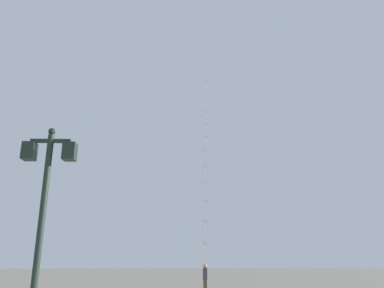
# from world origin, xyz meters

# --- Properties ---
(twin_lantern_lamp_post) EXTENTS (1.18, 0.28, 4.79)m
(twin_lantern_lamp_post) POSITION_xyz_m (-2.92, 7.26, 3.31)
(twin_lantern_lamp_post) COLOR #1E2D23
(twin_lantern_lamp_post) RESTS_ON ground_plane
(kite_train) EXTENTS (1.37, 12.43, 19.96)m
(kite_train) POSITION_xyz_m (2.07, 28.83, 10.44)
(kite_train) COLOR brown
(kite_train) RESTS_ON ground_plane
(kite_flyer) EXTENTS (0.27, 0.62, 1.71)m
(kite_flyer) POSITION_xyz_m (1.43, 20.83, 0.90)
(kite_flyer) COLOR brown
(kite_flyer) RESTS_ON ground_plane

